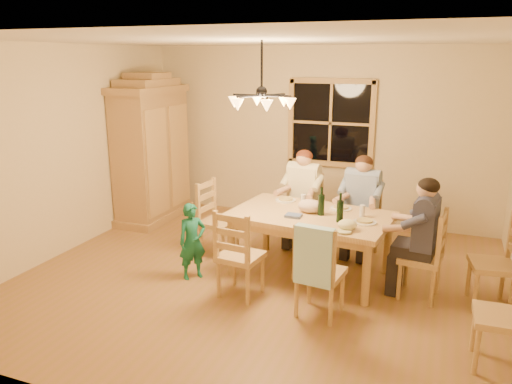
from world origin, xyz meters
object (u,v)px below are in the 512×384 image
at_px(chandelier, 262,101).
at_px(armoire, 152,154).
at_px(child, 192,241).
at_px(dining_table, 311,222).
at_px(wine_bottle_b, 340,208).
at_px(chair_end_right, 419,271).
at_px(chair_spare_back, 490,278).
at_px(adult_slate_man, 424,223).
at_px(adult_woman, 303,186).
at_px(adult_plaid_man, 362,193).
at_px(chair_far_left, 302,224).
at_px(chair_far_right, 360,233).
at_px(wine_bottle_a, 321,201).
at_px(chair_near_right, 320,287).
at_px(chair_spare_front, 499,334).
at_px(chair_near_left, 241,269).
at_px(chair_end_left, 219,233).

distance_m(chandelier, armoire, 3.04).
bearing_deg(child, armoire, 84.10).
xyz_separation_m(dining_table, wine_bottle_b, (0.38, -0.17, 0.27)).
height_order(chair_end_right, chair_spare_back, same).
xyz_separation_m(armoire, chair_end_right, (4.17, -1.33, -0.75)).
relative_size(chair_end_right, adult_slate_man, 1.13).
bearing_deg(chair_spare_back, adult_woman, 57.76).
height_order(chair_end_right, adult_plaid_man, adult_plaid_man).
distance_m(chair_far_left, child, 1.76).
height_order(armoire, chair_spare_back, armoire).
xyz_separation_m(chair_far_left, chair_far_right, (0.81, -0.09, 0.00)).
xyz_separation_m(chair_far_right, wine_bottle_a, (-0.33, -0.83, 0.62)).
height_order(adult_plaid_man, chair_spare_back, adult_plaid_man).
distance_m(chair_far_right, adult_slate_man, 1.37).
relative_size(chair_near_right, chair_spare_front, 1.00).
height_order(adult_slate_man, chair_spare_back, adult_slate_man).
height_order(dining_table, chair_spare_back, chair_spare_back).
relative_size(wine_bottle_b, child, 0.36).
relative_size(wine_bottle_b, chair_spare_back, 0.33).
xyz_separation_m(chair_near_left, chair_end_right, (1.81, 0.66, 0.00)).
height_order(chair_end_left, child, chair_end_left).
height_order(wine_bottle_b, child, wine_bottle_b).
bearing_deg(dining_table, wine_bottle_b, -24.73).
xyz_separation_m(child, chair_spare_back, (3.21, 0.52, -0.15)).
bearing_deg(chandelier, chair_end_left, 147.57).
bearing_deg(adult_woman, adult_plaid_man, 180.00).
relative_size(chair_far_right, child, 1.09).
bearing_deg(armoire, chair_end_right, -17.66).
relative_size(chair_near_left, chair_end_left, 1.00).
height_order(chair_end_left, adult_plaid_man, adult_plaid_man).
bearing_deg(chair_far_left, chair_near_right, 117.90).
distance_m(chair_near_left, chair_spare_back, 2.62).
distance_m(dining_table, adult_slate_man, 1.28).
bearing_deg(child, chair_near_left, -65.48).
bearing_deg(chair_far_right, wine_bottle_a, 74.83).
bearing_deg(adult_slate_man, chair_far_right, 46.64).
xyz_separation_m(chandelier, wine_bottle_a, (0.61, 0.34, -1.15)).
relative_size(chair_near_right, adult_woman, 1.13).
height_order(chair_far_right, chair_spare_back, same).
distance_m(chair_end_left, chair_spare_back, 3.23).
height_order(chair_end_right, wine_bottle_b, wine_bottle_b).
xyz_separation_m(chair_far_right, wine_bottle_b, (-0.07, -0.99, 0.62)).
bearing_deg(chair_end_left, adult_woman, 136.74).
height_order(adult_woman, wine_bottle_b, adult_woman).
xyz_separation_m(chair_end_left, adult_plaid_man, (1.71, 0.67, 0.54)).
bearing_deg(child, chair_spare_back, -39.65).
height_order(chair_near_left, wine_bottle_b, wine_bottle_b).
xyz_separation_m(chair_far_left, adult_woman, (0.00, 0.00, 0.54)).
xyz_separation_m(chandelier, adult_woman, (0.13, 1.26, -1.24)).
distance_m(armoire, chair_near_right, 3.95).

